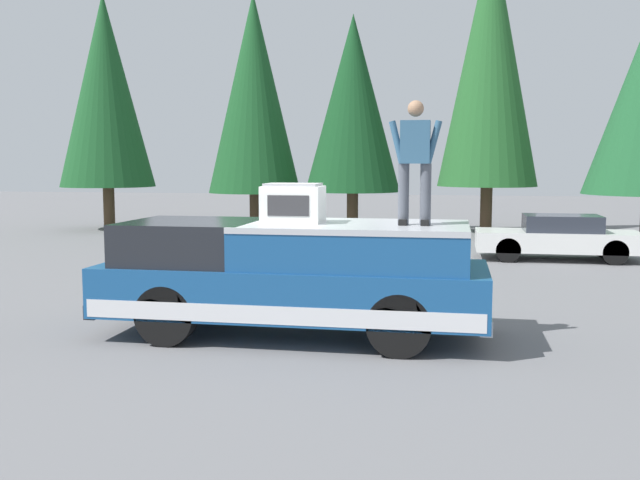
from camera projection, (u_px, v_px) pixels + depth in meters
ground_plane at (277, 328)px, 10.86m from camera, size 90.00×90.00×0.00m
pickup_truck at (294, 276)px, 10.29m from camera, size 2.01×5.54×1.65m
compressor_unit at (293, 203)px, 10.18m from camera, size 0.65×0.84×0.56m
person_on_truck_bed at (415, 159)px, 9.71m from camera, size 0.29×0.72×1.69m
parked_car_white at (558, 237)px, 18.38m from camera, size 1.64×4.10×1.16m
conifer_left at (490, 59)px, 24.76m from camera, size 3.47×3.47×10.49m
conifer_center_left at (353, 104)px, 25.30m from camera, size 3.40×3.40×7.69m
conifer_center_right at (254, 94)px, 26.60m from camera, size 3.46×3.46×8.74m
conifer_right at (105, 91)px, 26.27m from camera, size 3.46×3.46×8.64m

